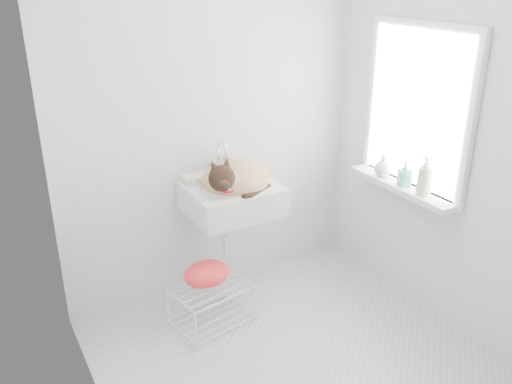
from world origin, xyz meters
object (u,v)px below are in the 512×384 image
bottle_a (423,195)px  cat (234,180)px  bottle_c (382,176)px  bottle_b (403,186)px  sink (232,185)px  wire_rack (212,304)px

bottle_a → cat: bearing=143.7°
bottle_c → bottle_b: bearing=-90.0°
sink → bottle_c: 1.05m
sink → bottle_c: size_ratio=3.93×
wire_rack → bottle_b: size_ratio=2.87×
bottle_a → bottle_c: 0.38m
sink → cat: 0.05m
sink → wire_rack: sink is taller
sink → bottle_c: sink is taller
bottle_c → wire_rack: bearing=174.7°
sink → cat: bearing=-60.3°
bottle_a → wire_rack: bearing=158.5°
sink → bottle_b: 1.14m
cat → bottle_c: (0.98, -0.34, -0.04)m
cat → bottle_b: (0.98, -0.55, -0.04)m
bottle_c → bottle_a: bearing=-90.0°
cat → bottle_a: cat is taller
cat → bottle_c: 1.04m
sink → bottle_c: bearing=-19.8°
sink → bottle_b: bearing=-29.7°
cat → bottle_a: size_ratio=2.60×
bottle_a → bottle_b: 0.17m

